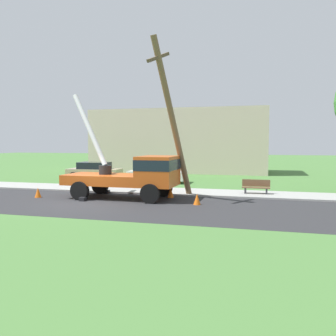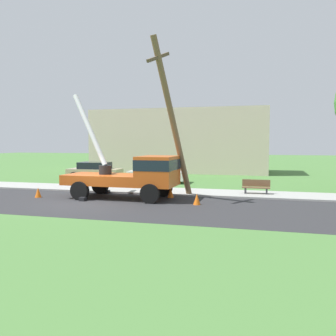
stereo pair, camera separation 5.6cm
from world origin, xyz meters
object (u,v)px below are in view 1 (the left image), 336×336
traffic_cone_curbside (171,193)px  park_bench (256,187)px  utility_truck (135,173)px  traffic_cone_ahead (197,199)px  parked_sedan_white (157,173)px  parked_sedan_tan (94,171)px  traffic_cone_behind (38,192)px  leaning_utility_pole (172,119)px

traffic_cone_curbside → park_bench: (4.59, 2.16, 0.18)m
utility_truck → traffic_cone_ahead: utility_truck is taller
parked_sedan_white → park_bench: parked_sedan_white is taller
utility_truck → traffic_cone_ahead: 3.89m
traffic_cone_ahead → park_bench: (2.75, 4.04, 0.18)m
traffic_cone_curbside → parked_sedan_tan: bearing=137.6°
traffic_cone_ahead → traffic_cone_behind: same height
traffic_cone_behind → traffic_cone_curbside: 7.43m
leaning_utility_pole → parked_sedan_white: bearing=112.4°
traffic_cone_curbside → traffic_cone_ahead: bearing=-45.6°
traffic_cone_behind → traffic_cone_curbside: same height
leaning_utility_pole → parked_sedan_tan: leaning_utility_pole is taller
traffic_cone_behind → parked_sedan_white: 9.85m
leaning_utility_pole → park_bench: bearing=31.8°
traffic_cone_ahead → park_bench: bearing=55.7°
traffic_cone_ahead → parked_sedan_tan: 14.29m
traffic_cone_behind → parked_sedan_white: parked_sedan_white is taller
leaning_utility_pole → traffic_cone_curbside: 4.08m
traffic_cone_behind → traffic_cone_curbside: size_ratio=1.00×
utility_truck → leaning_utility_pole: leaning_utility_pole is taller
parked_sedan_tan → park_bench: parked_sedan_tan is taller
utility_truck → traffic_cone_behind: size_ratio=12.07×
leaning_utility_pole → traffic_cone_behind: (-7.41, -1.36, -4.04)m
parked_sedan_tan → leaning_utility_pole: bearing=-43.5°
leaning_utility_pole → park_bench: 6.42m
utility_truck → leaning_utility_pole: 3.54m
leaning_utility_pole → traffic_cone_curbside: (-0.23, 0.55, -4.04)m
utility_truck → parked_sedan_white: bearing=98.0°
utility_truck → traffic_cone_ahead: size_ratio=12.07×
parked_sedan_white → utility_truck: bearing=-82.0°
traffic_cone_behind → parked_sedan_tan: parked_sedan_tan is taller
traffic_cone_behind → traffic_cone_curbside: (7.18, 1.90, 0.00)m
park_bench → leaning_utility_pole: bearing=-148.2°
traffic_cone_curbside → parked_sedan_tan: (-8.61, 7.86, 0.43)m
traffic_cone_curbside → park_bench: size_ratio=0.35×
leaning_utility_pole → park_bench: (4.36, 2.70, -3.86)m
traffic_cone_curbside → parked_sedan_white: 7.52m
traffic_cone_behind → parked_sedan_tan: (-1.43, 9.76, 0.43)m
utility_truck → traffic_cone_curbside: bearing=27.4°
parked_sedan_tan → parked_sedan_white: size_ratio=1.02×
leaning_utility_pole → traffic_cone_ahead: 4.55m
parked_sedan_white → leaning_utility_pole: bearing=-67.6°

